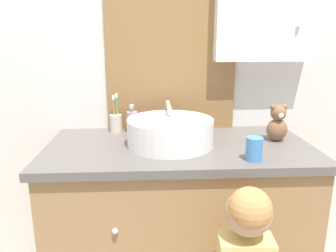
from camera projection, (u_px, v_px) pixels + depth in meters
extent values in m
cube|color=silver|center=(174.00, 56.00, 1.68)|extent=(3.20, 0.06, 2.50)
cube|color=olive|center=(171.00, 49.00, 1.63)|extent=(0.65, 0.02, 1.07)
cube|color=#B2C1CC|center=(171.00, 49.00, 1.62)|extent=(0.59, 0.01, 1.01)
sphere|color=silver|center=(299.00, 27.00, 1.54)|extent=(0.02, 0.02, 0.02)
cube|color=#A37A4C|center=(178.00, 234.00, 1.58)|extent=(1.14, 0.55, 0.84)
cube|color=#605B56|center=(179.00, 148.00, 1.47)|extent=(1.18, 0.59, 0.03)
sphere|color=silver|center=(115.00, 231.00, 1.23)|extent=(0.02, 0.02, 0.02)
sphere|color=silver|center=(253.00, 227.00, 1.26)|extent=(0.02, 0.02, 0.02)
cylinder|color=white|center=(170.00, 132.00, 1.44)|extent=(0.38, 0.38, 0.12)
cylinder|color=silver|center=(170.00, 120.00, 1.43)|extent=(0.31, 0.31, 0.01)
cylinder|color=silver|center=(168.00, 117.00, 1.64)|extent=(0.02, 0.02, 0.15)
cylinder|color=silver|center=(169.00, 105.00, 1.54)|extent=(0.02, 0.17, 0.02)
cylinder|color=silver|center=(170.00, 112.00, 1.46)|extent=(0.02, 0.02, 0.02)
sphere|color=white|center=(188.00, 125.00, 1.66)|extent=(0.05, 0.05, 0.05)
cylinder|color=beige|center=(116.00, 123.00, 1.65)|extent=(0.06, 0.06, 0.09)
cylinder|color=#47B26B|center=(117.00, 112.00, 1.64)|extent=(0.01, 0.01, 0.18)
cube|color=white|center=(116.00, 96.00, 1.62)|extent=(0.01, 0.02, 0.02)
cylinder|color=#8E56B7|center=(114.00, 113.00, 1.65)|extent=(0.01, 0.01, 0.17)
cube|color=white|center=(114.00, 99.00, 1.63)|extent=(0.01, 0.02, 0.02)
cylinder|color=orange|center=(114.00, 113.00, 1.63)|extent=(0.01, 0.01, 0.18)
cube|color=white|center=(113.00, 97.00, 1.61)|extent=(0.01, 0.02, 0.02)
cylinder|color=#CCA3BC|center=(132.00, 122.00, 1.65)|extent=(0.06, 0.06, 0.10)
cylinder|color=silver|center=(132.00, 110.00, 1.63)|extent=(0.02, 0.02, 0.02)
cube|color=silver|center=(132.00, 106.00, 1.62)|extent=(0.02, 0.03, 0.02)
sphere|color=tan|center=(248.00, 213.00, 1.05)|extent=(0.15, 0.15, 0.15)
sphere|color=tan|center=(250.00, 209.00, 1.03)|extent=(0.14, 0.14, 0.14)
cylinder|color=#E0CC70|center=(252.00, 225.00, 1.27)|extent=(0.06, 0.27, 0.04)
cylinder|color=orange|center=(245.00, 199.00, 1.39)|extent=(0.01, 0.05, 0.12)
ellipsoid|color=brown|center=(277.00, 130.00, 1.50)|extent=(0.09, 0.08, 0.10)
sphere|color=brown|center=(278.00, 113.00, 1.48)|extent=(0.07, 0.07, 0.07)
sphere|color=brown|center=(273.00, 107.00, 1.48)|extent=(0.03, 0.03, 0.03)
sphere|color=brown|center=(285.00, 107.00, 1.48)|extent=(0.03, 0.03, 0.03)
sphere|color=silver|center=(281.00, 116.00, 1.46)|extent=(0.02, 0.02, 0.02)
cylinder|color=#4789D1|center=(254.00, 149.00, 1.26)|extent=(0.06, 0.06, 0.09)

